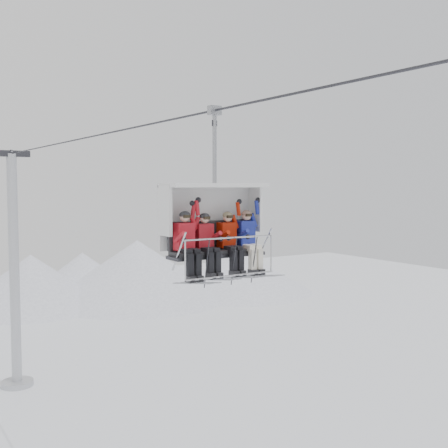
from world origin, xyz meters
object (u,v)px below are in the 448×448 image
skier_far_left (187,242)px  skier_center_right (229,240)px  skier_far_right (248,239)px  skier_center_left (206,242)px  lift_tower_right (15,287)px  chairlift_carrier (212,219)px

skier_far_left → skier_center_right: 1.17m
skier_far_right → skier_center_left: bearing=-179.8°
skier_far_left → skier_far_right: bearing=-0.1°
skier_center_right → skier_center_left: bearing=-179.9°
lift_tower_right → chairlift_carrier: size_ratio=3.38×
skier_center_left → skier_far_right: size_ratio=1.00×
skier_far_left → skier_center_left: 0.53m
chairlift_carrier → skier_center_left: size_ratio=2.36×
skier_center_left → skier_center_right: bearing=0.1°
chairlift_carrier → skier_far_right: size_ratio=2.36×
chairlift_carrier → skier_center_right: 0.67m
lift_tower_right → skier_center_left: 22.21m
skier_center_right → lift_tower_right: bearing=90.8°
skier_far_left → skier_far_right: skier_far_left is taller
skier_far_left → skier_far_right: size_ratio=1.01×
chairlift_carrier → skier_center_left: bearing=-137.1°
skier_center_right → skier_far_right: 0.56m
lift_tower_right → skier_far_right: 22.23m
skier_center_left → skier_far_left: bearing=179.2°
skier_center_left → skier_center_right: 0.64m
lift_tower_right → skier_center_right: 22.21m
skier_far_left → skier_center_left: skier_far_left is taller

